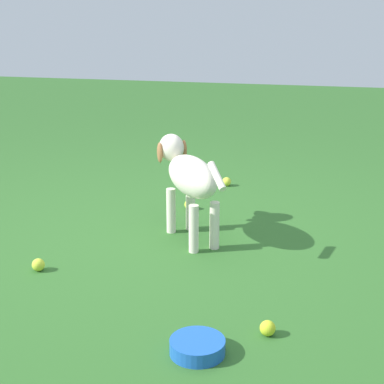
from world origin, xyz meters
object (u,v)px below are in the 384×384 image
object	(u,v)px
dog	(188,176)
tennis_ball_0	(38,265)
tennis_ball_1	(268,328)
tennis_ball_2	(189,205)
tennis_ball_3	(227,182)
water_bowl	(197,347)

from	to	relation	value
dog	tennis_ball_0	bearing A→B (deg)	97.09
tennis_ball_0	tennis_ball_1	bearing A→B (deg)	73.26
dog	tennis_ball_2	size ratio (longest dim) A/B	10.50
tennis_ball_2	tennis_ball_3	world-z (taller)	same
tennis_ball_1	tennis_ball_3	bearing A→B (deg)	-165.55
tennis_ball_2	water_bowl	bearing A→B (deg)	14.25
tennis_ball_1	water_bowl	size ratio (longest dim) A/B	0.30
dog	water_bowl	world-z (taller)	dog
dog	tennis_ball_1	distance (m)	1.19
tennis_ball_3	tennis_ball_1	bearing A→B (deg)	14.45
dog	tennis_ball_0	size ratio (longest dim) A/B	10.50
water_bowl	dog	bearing A→B (deg)	-165.11
tennis_ball_0	water_bowl	world-z (taller)	tennis_ball_0
tennis_ball_0	tennis_ball_2	distance (m)	1.23
tennis_ball_0	tennis_ball_3	size ratio (longest dim) A/B	1.00
tennis_ball_0	tennis_ball_2	world-z (taller)	same
tennis_ball_2	dog	bearing A→B (deg)	12.65
tennis_ball_0	tennis_ball_1	size ratio (longest dim) A/B	1.00
tennis_ball_0	tennis_ball_3	bearing A→B (deg)	157.86
dog	tennis_ball_3	xyz separation A→B (m)	(-1.06, 0.04, -0.34)
dog	tennis_ball_0	distance (m)	0.96
tennis_ball_1	tennis_ball_2	xyz separation A→B (m)	(-1.47, -0.68, 0.00)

